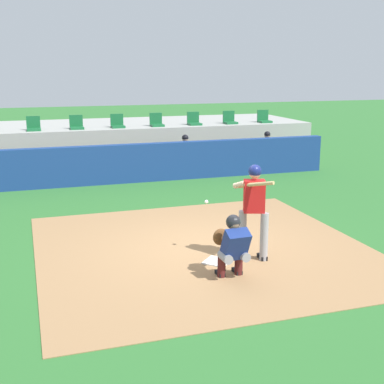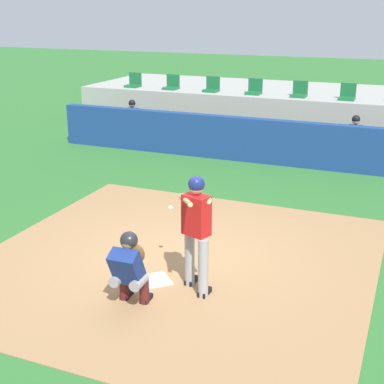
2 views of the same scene
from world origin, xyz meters
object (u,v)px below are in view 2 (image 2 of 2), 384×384
(stadium_seat_2, at_px, (212,87))
(dugout_player_1, at_px, (354,139))
(stadium_seat_1, at_px, (172,85))
(batter_at_plate, at_px, (196,227))
(dugout_player_0, at_px, (131,120))
(catcher_crouched, at_px, (130,266))
(stadium_seat_5, at_px, (347,95))
(stadium_seat_0, at_px, (134,83))
(stadium_seat_4, at_px, (299,92))
(stadium_seat_3, at_px, (254,90))
(home_plate, at_px, (155,280))

(stadium_seat_2, bearing_deg, dugout_player_1, -22.80)
(dugout_player_1, distance_m, stadium_seat_1, 6.66)
(batter_at_plate, height_order, stadium_seat_2, stadium_seat_2)
(dugout_player_0, relative_size, dugout_player_1, 1.00)
(catcher_crouched, relative_size, stadium_seat_1, 3.59)
(stadium_seat_5, bearing_deg, catcher_crouched, -97.60)
(stadium_seat_0, height_order, stadium_seat_4, same)
(catcher_crouched, distance_m, stadium_seat_4, 10.96)
(stadium_seat_3, height_order, stadium_seat_5, same)
(dugout_player_0, relative_size, stadium_seat_5, 2.71)
(stadium_seat_2, xyz_separation_m, stadium_seat_3, (1.44, 0.00, 0.00))
(home_plate, distance_m, catcher_crouched, 0.95)
(home_plate, xyz_separation_m, dugout_player_0, (-4.83, 8.14, 0.65))
(home_plate, bearing_deg, batter_at_plate, -2.01)
(stadium_seat_2, bearing_deg, stadium_seat_5, 0.00)
(stadium_seat_1, distance_m, stadium_seat_3, 2.89)
(catcher_crouched, relative_size, stadium_seat_3, 3.59)
(batter_at_plate, relative_size, stadium_seat_3, 3.76)
(stadium_seat_1, bearing_deg, catcher_crouched, -68.42)
(dugout_player_1, bearing_deg, batter_at_plate, -98.77)
(home_plate, height_order, stadium_seat_3, stadium_seat_3)
(home_plate, relative_size, stadium_seat_0, 0.92)
(dugout_player_0, height_order, stadium_seat_4, stadium_seat_4)
(batter_at_plate, xyz_separation_m, catcher_crouched, (-0.70, -0.72, -0.43))
(stadium_seat_0, relative_size, stadium_seat_4, 1.00)
(dugout_player_1, relative_size, stadium_seat_0, 2.71)
(batter_at_plate, xyz_separation_m, stadium_seat_4, (-0.69, 10.20, 0.50))
(home_plate, height_order, batter_at_plate, batter_at_plate)
(dugout_player_0, xyz_separation_m, dugout_player_1, (6.78, 0.00, 0.00))
(batter_at_plate, xyz_separation_m, stadium_seat_5, (0.75, 10.20, 0.50))
(catcher_crouched, xyz_separation_m, dugout_player_0, (-4.82, 8.89, 0.06))
(dugout_player_1, distance_m, stadium_seat_3, 4.05)
(batter_at_plate, xyz_separation_m, dugout_player_0, (-5.52, 8.17, -0.36))
(dugout_player_0, bearing_deg, stadium_seat_2, 46.36)
(stadium_seat_0, bearing_deg, catcher_crouched, -62.18)
(stadium_seat_3, distance_m, stadium_seat_5, 2.89)
(stadium_seat_2, bearing_deg, home_plate, -74.16)
(stadium_seat_2, bearing_deg, batter_at_plate, -70.67)
(home_plate, relative_size, batter_at_plate, 0.24)
(dugout_player_1, relative_size, stadium_seat_1, 2.71)
(stadium_seat_4, bearing_deg, stadium_seat_0, 180.00)
(dugout_player_0, height_order, stadium_seat_3, stadium_seat_3)
(dugout_player_0, bearing_deg, dugout_player_1, 0.00)
(dugout_player_0, bearing_deg, stadium_seat_5, 17.97)
(batter_at_plate, relative_size, dugout_player_1, 1.39)
(catcher_crouched, bearing_deg, dugout_player_0, 118.45)
(dugout_player_0, bearing_deg, stadium_seat_4, 22.85)
(stadium_seat_0, bearing_deg, home_plate, -60.42)
(home_plate, distance_m, batter_at_plate, 1.23)
(stadium_seat_0, relative_size, stadium_seat_2, 1.00)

